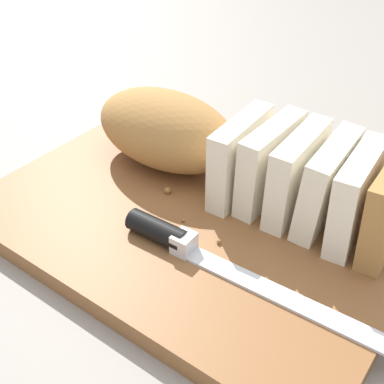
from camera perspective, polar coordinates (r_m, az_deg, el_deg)
ground_plane at (r=0.57m, az=-0.00°, el=-4.30°), size 3.00×3.00×0.00m
cutting_board at (r=0.56m, az=-0.00°, el=-3.41°), size 0.46×0.32×0.02m
bread_loaf at (r=0.58m, az=3.46°, el=4.84°), size 0.38×0.12×0.09m
bread_knife at (r=0.50m, az=-0.29°, el=-6.20°), size 0.30×0.03×0.02m
crumb_near_knife at (r=0.59m, az=-2.75°, el=0.17°), size 0.01×0.01×0.01m
crumb_near_loaf at (r=0.54m, az=-0.87°, el=-3.27°), size 0.00×0.00×0.00m
crumb_stray_left at (r=0.52m, az=3.05°, el=-5.59°), size 0.00×0.00×0.00m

